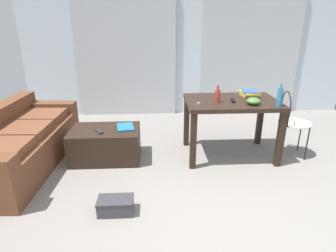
% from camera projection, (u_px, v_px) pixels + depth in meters
% --- Properties ---
extents(ground_plane, '(7.97, 7.97, 0.00)m').
position_uv_depth(ground_plane, '(206.00, 160.00, 3.58)').
color(ground_plane, gray).
extents(wall_back, '(5.92, 0.10, 2.46)m').
position_uv_depth(wall_back, '(189.00, 47.00, 5.08)').
color(wall_back, silver).
rests_on(wall_back, ground).
extents(curtains, '(4.05, 0.03, 2.19)m').
position_uv_depth(curtains, '(189.00, 55.00, 5.04)').
color(curtains, '#B2B7BC').
rests_on(curtains, ground).
extents(couch, '(0.90, 1.99, 0.70)m').
position_uv_depth(couch, '(18.00, 144.00, 3.37)').
color(couch, brown).
rests_on(couch, ground).
extents(coffee_table, '(0.86, 0.57, 0.40)m').
position_uv_depth(coffee_table, '(106.00, 144.00, 3.57)').
color(coffee_table, black).
rests_on(coffee_table, ground).
extents(craft_table, '(1.14, 0.77, 0.75)m').
position_uv_depth(craft_table, '(231.00, 109.00, 3.52)').
color(craft_table, black).
rests_on(craft_table, ground).
extents(wire_chair, '(0.40, 0.42, 0.86)m').
position_uv_depth(wire_chair, '(290.00, 117.00, 3.57)').
color(wire_chair, silver).
rests_on(wire_chair, ground).
extents(bottle_near, '(0.06, 0.06, 0.27)m').
position_uv_depth(bottle_near, '(280.00, 97.00, 3.19)').
color(bottle_near, teal).
rests_on(bottle_near, craft_table).
extents(bottle_far, '(0.06, 0.06, 0.21)m').
position_uv_depth(bottle_far, '(217.00, 96.00, 3.36)').
color(bottle_far, '#99332D').
rests_on(bottle_far, craft_table).
extents(bowl, '(0.16, 0.16, 0.08)m').
position_uv_depth(bowl, '(253.00, 101.00, 3.29)').
color(bowl, '#477033').
rests_on(bowl, craft_table).
extents(book_stack, '(0.22, 0.29, 0.08)m').
position_uv_depth(book_stack, '(249.00, 93.00, 3.65)').
color(book_stack, gold).
rests_on(book_stack, craft_table).
extents(tv_remote_on_table, '(0.06, 0.16, 0.02)m').
position_uv_depth(tv_remote_on_table, '(233.00, 100.00, 3.43)').
color(tv_remote_on_table, black).
rests_on(tv_remote_on_table, craft_table).
extents(scissors, '(0.07, 0.11, 0.00)m').
position_uv_depth(scissors, '(198.00, 104.00, 3.33)').
color(scissors, '#9EA0A5').
rests_on(scissors, craft_table).
extents(tv_remote_primary, '(0.12, 0.17, 0.02)m').
position_uv_depth(tv_remote_primary, '(99.00, 131.00, 3.41)').
color(tv_remote_primary, '#232326').
rests_on(tv_remote_primary, coffee_table).
extents(magazine, '(0.25, 0.31, 0.02)m').
position_uv_depth(magazine, '(125.00, 127.00, 3.54)').
color(magazine, '#1E668C').
rests_on(magazine, coffee_table).
extents(shoebox, '(0.33, 0.20, 0.15)m').
position_uv_depth(shoebox, '(116.00, 206.00, 2.59)').
color(shoebox, '#38383D').
rests_on(shoebox, ground).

